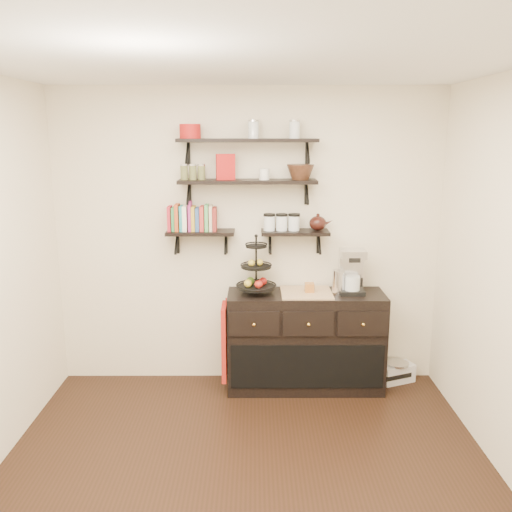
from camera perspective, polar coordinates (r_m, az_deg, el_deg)
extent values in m
plane|color=black|center=(3.87, -1.09, -23.61)|extent=(3.50, 3.50, 0.00)
cube|color=white|center=(3.14, -1.31, 20.23)|extent=(3.50, 3.50, 0.02)
cube|color=#F3EBCE|center=(4.95, -0.84, 1.81)|extent=(3.50, 0.02, 2.70)
cube|color=black|center=(4.73, -0.90, 12.08)|extent=(1.20, 0.27, 0.03)
cube|color=black|center=(4.88, -7.10, 10.66)|extent=(0.02, 0.03, 0.20)
cube|color=black|center=(4.87, 5.36, 10.70)|extent=(0.02, 0.03, 0.20)
cube|color=black|center=(4.74, -0.88, 7.85)|extent=(1.20, 0.27, 0.03)
cube|color=black|center=(4.91, -6.98, 6.58)|extent=(0.02, 0.03, 0.20)
cube|color=black|center=(4.89, 5.28, 6.60)|extent=(0.02, 0.03, 0.20)
cube|color=black|center=(4.84, -5.85, 2.50)|extent=(0.60, 0.25, 0.03)
cube|color=black|center=(4.99, -8.21, 1.41)|extent=(0.02, 0.03, 0.20)
cube|color=black|center=(4.95, -3.16, 1.43)|extent=(0.03, 0.03, 0.20)
cube|color=black|center=(4.83, 4.14, 2.51)|extent=(0.60, 0.25, 0.03)
cube|color=black|center=(4.94, 1.48, 1.44)|extent=(0.03, 0.03, 0.20)
cube|color=black|center=(4.98, 6.55, 1.43)|extent=(0.02, 0.03, 0.20)
cube|color=#B52030|center=(4.85, -8.91, 3.83)|extent=(0.02, 0.15, 0.20)
cube|color=#2E8241|center=(4.85, -8.54, 4.07)|extent=(0.03, 0.15, 0.24)
cube|color=#BD481E|center=(4.84, -8.08, 3.90)|extent=(0.04, 0.15, 0.21)
cube|color=teal|center=(4.84, -7.66, 4.14)|extent=(0.03, 0.15, 0.25)
cube|color=white|center=(4.83, -7.25, 3.96)|extent=(0.03, 0.15, 0.22)
cube|color=#A82980|center=(4.83, -6.79, 4.20)|extent=(0.04, 0.15, 0.26)
cube|color=gold|center=(4.82, -6.34, 4.03)|extent=(0.03, 0.15, 0.23)
cube|color=#304F8F|center=(4.82, -5.91, 3.86)|extent=(0.03, 0.15, 0.20)
cube|color=#C03431|center=(4.81, -5.43, 4.10)|extent=(0.04, 0.15, 0.24)
cube|color=#51A75B|center=(4.81, -4.96, 3.92)|extent=(0.03, 0.15, 0.21)
cube|color=beige|center=(4.81, -4.52, 4.16)|extent=(0.03, 0.15, 0.25)
cube|color=maroon|center=(4.81, -4.10, 3.99)|extent=(0.02, 0.15, 0.22)
cylinder|color=silver|center=(4.81, 1.41, 3.47)|extent=(0.10, 0.10, 0.13)
cylinder|color=silver|center=(4.81, 2.72, 3.47)|extent=(0.10, 0.10, 0.13)
cylinder|color=silver|center=(4.82, 4.03, 3.46)|extent=(0.10, 0.10, 0.13)
cube|color=black|center=(5.00, 5.21, -8.89)|extent=(1.40, 0.45, 0.90)
cube|color=tan|center=(4.85, 5.31, -3.86)|extent=(0.45, 0.41, 0.02)
sphere|color=gold|center=(4.65, -0.22, -7.24)|extent=(0.04, 0.04, 0.04)
sphere|color=gold|center=(4.67, 5.56, -7.20)|extent=(0.04, 0.04, 0.04)
sphere|color=gold|center=(4.74, 11.22, -7.09)|extent=(0.04, 0.04, 0.04)
cylinder|color=black|center=(4.76, 0.02, -1.02)|extent=(0.02, 0.02, 0.51)
cylinder|color=black|center=(4.81, 0.02, -3.27)|extent=(0.35, 0.35, 0.01)
cylinder|color=black|center=(4.77, 0.02, -1.14)|extent=(0.27, 0.27, 0.02)
cylinder|color=black|center=(4.72, 0.02, 1.03)|extent=(0.18, 0.18, 0.02)
sphere|color=#B21914|center=(4.84, 0.74, -2.67)|extent=(0.07, 0.07, 0.07)
sphere|color=gold|center=(4.76, -0.48, -0.72)|extent=(0.06, 0.06, 0.06)
cube|color=#9D5C24|center=(4.84, 5.64, -3.31)|extent=(0.08, 0.08, 0.08)
cube|color=black|center=(4.90, 10.01, -3.68)|extent=(0.22, 0.20, 0.04)
cube|color=silver|center=(4.92, 9.94, -1.58)|extent=(0.22, 0.08, 0.34)
cube|color=silver|center=(4.82, 10.16, 0.27)|extent=(0.22, 0.20, 0.07)
cylinder|color=silver|center=(4.86, 10.08, -2.80)|extent=(0.14, 0.14, 0.13)
cylinder|color=silver|center=(4.84, 8.68, -2.74)|extent=(0.11, 0.11, 0.22)
cube|color=#A71C12|center=(4.88, -3.35, -8.98)|extent=(0.04, 0.29, 0.68)
cube|color=silver|center=(5.39, 14.58, -11.83)|extent=(0.36, 0.27, 0.17)
cylinder|color=silver|center=(5.35, 14.64, -10.89)|extent=(0.28, 0.28, 0.02)
cube|color=black|center=(5.31, 14.82, -12.21)|extent=(0.26, 0.11, 0.04)
cube|color=#A91413|center=(4.74, -3.23, 9.35)|extent=(0.17, 0.09, 0.22)
cylinder|color=white|center=(4.74, 0.87, 8.61)|extent=(0.09, 0.09, 0.10)
cylinder|color=#A91413|center=(4.76, -6.95, 12.90)|extent=(0.18, 0.18, 0.12)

